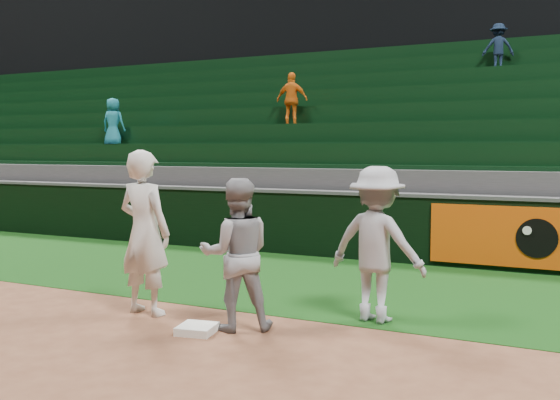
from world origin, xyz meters
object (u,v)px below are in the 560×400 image
Objects in this scene: baserunner at (236,254)px; base_coach at (377,244)px; first_base at (197,329)px; first_baseman at (145,233)px.

base_coach reaches higher than baserunner.
baserunner is (0.32, 0.33, 0.81)m from first_base.
first_baseman is 1.18× the size of baserunner.
baserunner is at bearing 45.14° from base_coach.
baserunner is at bearing -178.55° from first_baseman.
first_baseman reaches higher than first_base.
first_baseman reaches higher than baserunner.
first_base is at bearing 47.21° from base_coach.
baserunner is at bearing 45.94° from first_base.
base_coach is (1.33, 0.98, 0.07)m from baserunner.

